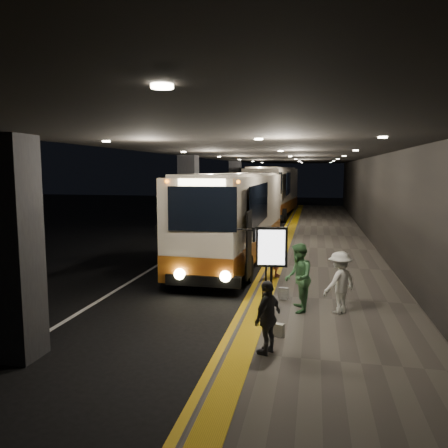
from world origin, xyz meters
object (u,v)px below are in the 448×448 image
(coach_main, at_px, (236,220))
(bag_plain, at_px, (279,330))
(coach_second, at_px, (274,194))
(bag_polka, at_px, (283,293))
(passenger_waiting_grey, at_px, (268,317))
(passenger_waiting_green, at_px, (298,278))
(passenger_boarding, at_px, (277,255))
(stanchion_post, at_px, (266,267))
(passenger_waiting_white, at_px, (340,282))
(info_sign, at_px, (272,248))

(coach_main, distance_m, bag_plain, 8.88)
(coach_second, height_order, bag_polka, coach_second)
(passenger_waiting_grey, height_order, bag_polka, passenger_waiting_grey)
(passenger_waiting_green, distance_m, passenger_waiting_grey, 2.76)
(passenger_boarding, bearing_deg, passenger_waiting_green, -173.02)
(coach_main, distance_m, coach_second, 17.53)
(bag_polka, bearing_deg, passenger_waiting_grey, -90.84)
(passenger_boarding, distance_m, stanchion_post, 1.10)
(passenger_waiting_white, distance_m, bag_polka, 1.80)
(passenger_waiting_grey, bearing_deg, coach_second, -150.22)
(coach_second, bearing_deg, coach_main, -86.11)
(coach_second, distance_m, passenger_waiting_green, 24.33)
(passenger_waiting_white, height_order, info_sign, info_sign)
(coach_second, distance_m, passenger_boarding, 20.70)
(coach_second, relative_size, bag_polka, 37.34)
(passenger_waiting_grey, bearing_deg, passenger_boarding, -152.15)
(passenger_waiting_green, relative_size, passenger_waiting_white, 1.12)
(info_sign, bearing_deg, bag_polka, -67.59)
(passenger_waiting_grey, height_order, stanchion_post, passenger_waiting_grey)
(info_sign, bearing_deg, passenger_waiting_grey, -93.93)
(passenger_waiting_white, relative_size, stanchion_post, 1.43)
(coach_main, bearing_deg, passenger_waiting_grey, -73.62)
(bag_polka, relative_size, bag_plain, 1.17)
(passenger_waiting_white, bearing_deg, coach_second, -126.16)
(passenger_boarding, height_order, passenger_waiting_green, passenger_waiting_green)
(bag_plain, bearing_deg, stanchion_post, 99.93)
(passenger_waiting_grey, height_order, info_sign, info_sign)
(passenger_boarding, bearing_deg, passenger_waiting_grey, 177.10)
(coach_main, distance_m, info_sign, 5.34)
(passenger_waiting_white, relative_size, info_sign, 0.81)
(passenger_boarding, xyz_separation_m, passenger_waiting_grey, (0.35, -6.28, -0.02))
(info_sign, bearing_deg, passenger_waiting_white, -48.47)
(coach_second, relative_size, passenger_waiting_green, 7.04)
(coach_second, bearing_deg, bag_polka, -80.36)
(passenger_boarding, relative_size, passenger_waiting_white, 0.96)
(coach_main, xyz_separation_m, stanchion_post, (1.70, -4.10, -0.98))
(coach_second, xyz_separation_m, info_sign, (2.04, -22.49, -0.39))
(coach_second, bearing_deg, passenger_waiting_white, -77.18)
(passenger_boarding, bearing_deg, passenger_waiting_white, -157.97)
(passenger_waiting_grey, bearing_deg, bag_polka, -156.16)
(bag_plain, bearing_deg, coach_main, 106.28)
(passenger_waiting_white, distance_m, info_sign, 2.48)
(coach_main, xyz_separation_m, passenger_waiting_green, (2.79, -6.62, -0.65))
(coach_main, distance_m, passenger_waiting_white, 7.59)
(passenger_waiting_white, height_order, passenger_waiting_grey, passenger_waiting_white)
(bag_plain, height_order, stanchion_post, stanchion_post)
(bag_polka, bearing_deg, stanchion_post, 113.13)
(stanchion_post, bearing_deg, info_sign, -73.86)
(coach_main, height_order, passenger_waiting_green, coach_main)
(coach_main, relative_size, info_sign, 5.85)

